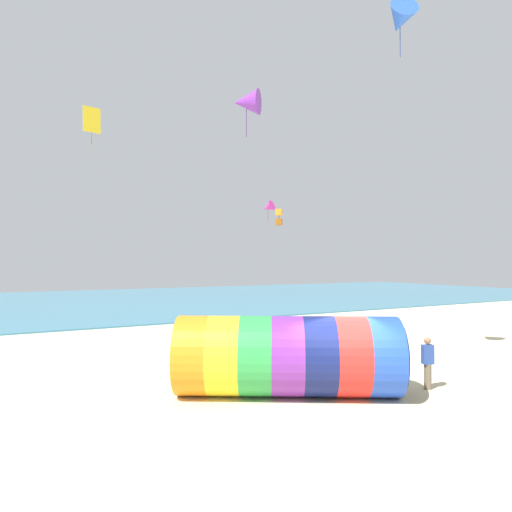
# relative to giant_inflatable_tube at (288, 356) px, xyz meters

# --- Properties ---
(ground_plane) EXTENTS (120.00, 120.00, 0.00)m
(ground_plane) POSITION_rel_giant_inflatable_tube_xyz_m (0.83, -1.98, -1.24)
(ground_plane) COLOR beige
(sea) EXTENTS (120.00, 40.00, 0.10)m
(sea) POSITION_rel_giant_inflatable_tube_xyz_m (0.83, 37.56, -1.19)
(sea) COLOR teal
(sea) RESTS_ON ground
(giant_inflatable_tube) EXTENTS (7.15, 5.67, 2.48)m
(giant_inflatable_tube) POSITION_rel_giant_inflatable_tube_xyz_m (0.00, 0.00, 0.00)
(giant_inflatable_tube) COLOR orange
(giant_inflatable_tube) RESTS_ON ground
(kite_handler) EXTENTS (0.41, 0.33, 1.70)m
(kite_handler) POSITION_rel_giant_inflatable_tube_xyz_m (4.40, -1.65, -0.37)
(kite_handler) COLOR #726651
(kite_handler) RESTS_ON ground
(kite_magenta_delta) EXTENTS (1.03, 1.12, 1.41)m
(kite_magenta_delta) POSITION_rel_giant_inflatable_tube_xyz_m (7.86, 14.52, 6.65)
(kite_magenta_delta) COLOR #D1339E
(kite_purple_delta) EXTENTS (1.55, 1.55, 2.03)m
(kite_purple_delta) POSITION_rel_giant_inflatable_tube_xyz_m (1.14, 4.95, 9.71)
(kite_purple_delta) COLOR purple
(kite_blue_delta) EXTENTS (1.70, 1.88, 2.32)m
(kite_blue_delta) POSITION_rel_giant_inflatable_tube_xyz_m (6.09, 1.06, 12.73)
(kite_blue_delta) COLOR blue
(kite_yellow_diamond) EXTENTS (0.87, 0.27, 2.12)m
(kite_yellow_diamond) POSITION_rel_giant_inflatable_tube_xyz_m (-4.06, 11.29, 9.88)
(kite_yellow_diamond) COLOR yellow
(kite_orange_box) EXTENTS (0.46, 0.46, 0.93)m
(kite_orange_box) POSITION_rel_giant_inflatable_tube_xyz_m (5.28, 8.98, 5.38)
(kite_orange_box) COLOR orange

